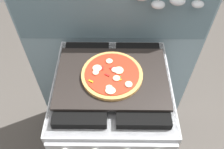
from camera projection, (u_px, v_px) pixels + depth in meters
ground_plane at (112, 149)px, 1.84m from camera, size 4.00×4.00×0.00m
kitchen_backsplash at (113, 47)px, 1.44m from camera, size 1.10×0.09×1.55m
stove at (112, 122)px, 1.49m from camera, size 0.60×0.64×0.90m
baking_tray at (112, 77)px, 1.14m from camera, size 0.54×0.38×0.02m
pizza_left at (112, 75)px, 1.12m from camera, size 0.30×0.30×0.03m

